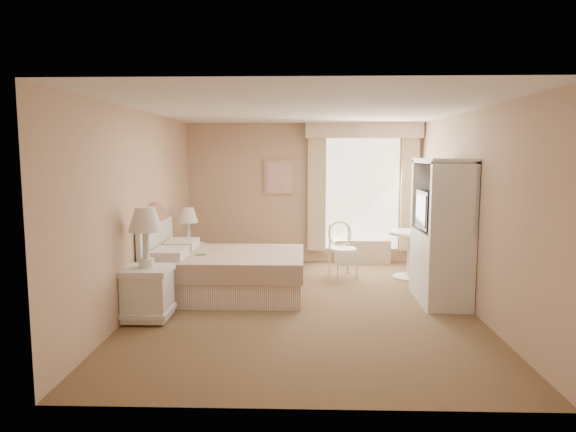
{
  "coord_description": "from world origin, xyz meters",
  "views": [
    {
      "loc": [
        -0.02,
        -6.49,
        1.95
      ],
      "look_at": [
        -0.21,
        0.3,
        1.13
      ],
      "focal_mm": 32.0,
      "sensor_mm": 36.0,
      "label": 1
    }
  ],
  "objects_px": {
    "armoire": "(441,243)",
    "bed": "(223,271)",
    "cafe_chair": "(342,244)",
    "round_table": "(410,247)",
    "nightstand_near": "(147,279)",
    "nightstand_far": "(189,251)"
  },
  "relations": [
    {
      "from": "armoire",
      "to": "bed",
      "type": "bearing_deg",
      "value": 175.36
    },
    {
      "from": "cafe_chair",
      "to": "armoire",
      "type": "distance_m",
      "value": 1.88
    },
    {
      "from": "round_table",
      "to": "armoire",
      "type": "height_order",
      "value": "armoire"
    },
    {
      "from": "nightstand_near",
      "to": "cafe_chair",
      "type": "distance_m",
      "value": 3.37
    },
    {
      "from": "nightstand_near",
      "to": "round_table",
      "type": "height_order",
      "value": "nightstand_near"
    },
    {
      "from": "nightstand_near",
      "to": "nightstand_far",
      "type": "bearing_deg",
      "value": 90.0
    },
    {
      "from": "bed",
      "to": "nightstand_far",
      "type": "bearing_deg",
      "value": 124.11
    },
    {
      "from": "round_table",
      "to": "cafe_chair",
      "type": "height_order",
      "value": "cafe_chair"
    },
    {
      "from": "bed",
      "to": "nightstand_near",
      "type": "relative_size",
      "value": 1.57
    },
    {
      "from": "nightstand_far",
      "to": "cafe_chair",
      "type": "relative_size",
      "value": 1.24
    },
    {
      "from": "nightstand_far",
      "to": "round_table",
      "type": "height_order",
      "value": "nightstand_far"
    },
    {
      "from": "nightstand_far",
      "to": "round_table",
      "type": "relative_size",
      "value": 1.46
    },
    {
      "from": "round_table",
      "to": "bed",
      "type": "bearing_deg",
      "value": -159.44
    },
    {
      "from": "bed",
      "to": "round_table",
      "type": "relative_size",
      "value": 2.78
    },
    {
      "from": "round_table",
      "to": "cafe_chair",
      "type": "relative_size",
      "value": 0.85
    },
    {
      "from": "bed",
      "to": "round_table",
      "type": "distance_m",
      "value": 3.0
    },
    {
      "from": "round_table",
      "to": "cafe_chair",
      "type": "distance_m",
      "value": 1.07
    },
    {
      "from": "nightstand_near",
      "to": "armoire",
      "type": "xyz_separation_m",
      "value": [
        3.65,
        0.89,
        0.29
      ]
    },
    {
      "from": "nightstand_far",
      "to": "round_table",
      "type": "xyz_separation_m",
      "value": [
        3.52,
        -0.0,
        0.08
      ]
    },
    {
      "from": "nightstand_near",
      "to": "cafe_chair",
      "type": "xyz_separation_m",
      "value": [
        2.45,
        2.31,
        0.01
      ]
    },
    {
      "from": "bed",
      "to": "armoire",
      "type": "relative_size",
      "value": 1.09
    },
    {
      "from": "nightstand_near",
      "to": "round_table",
      "type": "relative_size",
      "value": 1.77
    }
  ]
}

